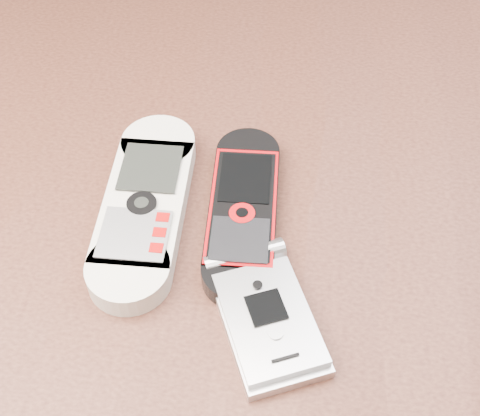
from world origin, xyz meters
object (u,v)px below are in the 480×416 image
at_px(motorola_razr, 267,317).
at_px(nokia_black_red, 243,210).
at_px(table, 234,293).
at_px(nokia_white, 145,205).

bearing_deg(motorola_razr, nokia_black_red, 82.69).
xyz_separation_m(table, motorola_razr, (0.03, -0.09, 0.11)).
xyz_separation_m(table, nokia_black_red, (0.01, 0.00, 0.11)).
relative_size(nokia_black_red, motorola_razr, 1.48).
bearing_deg(nokia_black_red, table, -179.62).
xyz_separation_m(nokia_white, nokia_black_red, (0.07, 0.00, -0.00)).
bearing_deg(motorola_razr, nokia_white, 116.11).
relative_size(table, nokia_black_red, 7.40).
height_order(table, motorola_razr, motorola_razr).
height_order(table, nokia_white, nokia_white).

